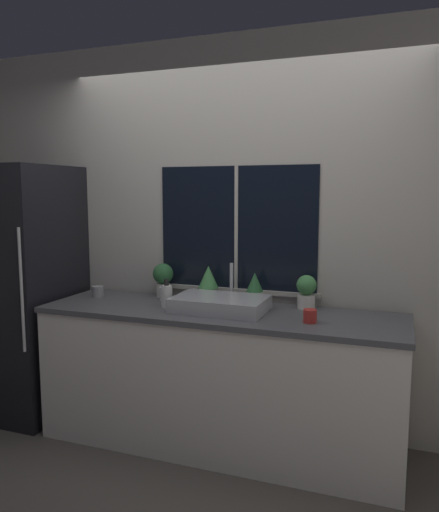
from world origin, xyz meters
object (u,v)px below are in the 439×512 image
Objects in this scene: potted_plant_center_left at (208,281)px; mug_red at (310,316)px; soap_bottle at (167,295)px; potted_plant_center_right at (255,288)px; potted_plant_far_right at (306,291)px; sink at (220,304)px; mug_grey at (98,291)px; potted_plant_far_left at (163,277)px; refrigerator at (23,291)px; mug_white at (166,294)px.

potted_plant_center_left is 0.85m from mug_red.
soap_bottle is at bearing -123.13° from potted_plant_center_left.
potted_plant_far_right is (0.35, 0.00, 0.01)m from potted_plant_center_right.
sink reaches higher than mug_grey.
mug_red is (1.12, -0.35, -0.10)m from potted_plant_far_left.
soap_bottle is (-0.86, -0.28, -0.04)m from potted_plant_far_right.
refrigerator reaches higher than potted_plant_center_right.
refrigerator is 0.60m from mug_grey.
potted_plant_far_left reaches higher than mug_white.
mug_grey is at bearing 168.33° from soap_bottle.
mug_grey is at bearing -172.23° from potted_plant_center_right.
potted_plant_center_left reaches higher than mug_white.
sink is 0.59m from mug_red.
soap_bottle is 0.63m from mug_grey.
mug_grey is at bearing -173.18° from mug_white.
potted_plant_center_right is 2.73× the size of mug_red.
mug_red is 1.08m from mug_white.
potted_plant_far_left is at bearing 120.44° from soap_bottle.
potted_plant_far_left is 1.31× the size of soap_bottle.
potted_plant_center_left reaches higher than potted_plant_far_right.
sink is 0.37m from soap_bottle.
refrigerator is at bearing -170.01° from potted_plant_center_left.
potted_plant_center_right is 0.35m from potted_plant_far_right.
potted_plant_far_right is at bearing 103.90° from mug_red.
refrigerator reaches higher than mug_white.
sink is 0.30m from potted_plant_center_right.
potted_plant_center_left reaches higher than soap_bottle.
soap_bottle is at bearing -176.10° from sink.
potted_plant_far_right is at bearing 6.74° from refrigerator.
refrigerator is 3.14× the size of sink.
refrigerator is 23.49× the size of mug_red.
refrigerator is at bearing 177.17° from mug_red.
refrigerator is at bearing 179.59° from sink.
mug_grey is (0.59, 0.09, 0.02)m from refrigerator.
potted_plant_far_left is 1.17m from mug_red.
potted_plant_far_left is 0.99× the size of potted_plant_center_left.
potted_plant_center_left is 2.65× the size of mug_white.
soap_bottle is at bearing -62.66° from mug_white.
refrigerator is 1.74m from potted_plant_center_right.
mug_white is at bearing -161.78° from potted_plant_center_left.
sink is 0.57m from potted_plant_far_right.
refrigerator is at bearing -172.18° from mug_white.
mug_red is at bearing -9.24° from sink.
potted_plant_center_right is at bearing 8.08° from refrigerator.
potted_plant_center_right is at bearing 8.55° from mug_white.
sink is 2.41× the size of potted_plant_far_left.
refrigerator reaches higher than potted_plant_far_right.
mug_grey is (-1.48, -0.15, -0.08)m from potted_plant_far_right.
sink is 6.93× the size of mug_grey.
soap_bottle is (1.21, -0.04, 0.06)m from refrigerator.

